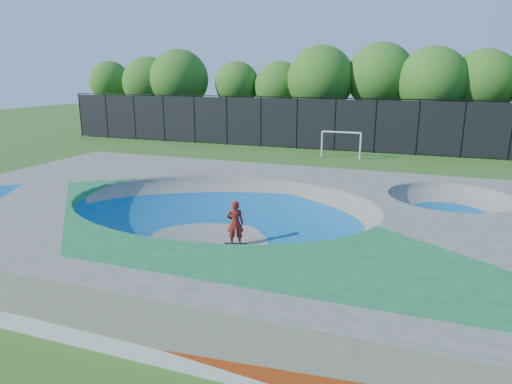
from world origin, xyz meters
TOP-DOWN VIEW (x-y plane):
  - ground at (0.00, 0.00)m, footprint 120.00×120.00m
  - skate_deck at (0.00, 0.00)m, footprint 22.00×14.00m
  - skater at (0.57, -0.17)m, footprint 0.69×0.57m
  - skateboard at (0.57, -0.17)m, footprint 0.81×0.44m
  - soccer_goal at (1.01, 18.11)m, footprint 2.83×0.12m
  - fence at (0.00, 21.00)m, footprint 48.09×0.09m
  - treeline at (1.15, 25.87)m, footprint 53.34×7.94m

SIDE VIEW (x-z plane):
  - ground at x=0.00m, z-range 0.00..0.00m
  - skateboard at x=0.57m, z-range 0.00..0.05m
  - skate_deck at x=0.00m, z-range 0.00..1.50m
  - skater at x=0.57m, z-range 0.00..1.61m
  - soccer_goal at x=1.01m, z-range 0.36..2.22m
  - fence at x=0.00m, z-range 0.08..4.12m
  - treeline at x=1.15m, z-range 0.87..9.55m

